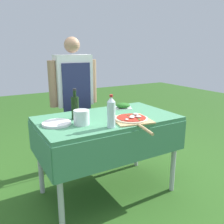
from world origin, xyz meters
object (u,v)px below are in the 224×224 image
(prep_table, at_px, (107,127))
(person_cook, at_px, (74,93))
(water_bottle, at_px, (111,112))
(mixing_tub, at_px, (82,117))
(herb_container, at_px, (123,106))
(plate_stack, at_px, (57,123))
(oil_bottle, at_px, (75,107))
(pizza_on_peel, at_px, (132,119))

(prep_table, distance_m, person_cook, 0.73)
(water_bottle, relative_size, mixing_tub, 2.01)
(herb_container, bearing_deg, mixing_tub, -153.63)
(plate_stack, bearing_deg, prep_table, -1.24)
(herb_container, relative_size, mixing_tub, 1.67)
(prep_table, xyz_separation_m, mixing_tub, (-0.30, -0.09, 0.16))
(prep_table, relative_size, herb_container, 5.80)
(oil_bottle, relative_size, plate_stack, 1.13)
(herb_container, bearing_deg, person_cook, 126.06)
(pizza_on_peel, relative_size, mixing_tub, 4.33)
(mixing_tub, bearing_deg, person_cook, 72.76)
(person_cook, height_order, herb_container, person_cook)
(herb_container, distance_m, plate_stack, 0.81)
(prep_table, relative_size, oil_bottle, 4.67)
(oil_bottle, height_order, plate_stack, oil_bottle)
(prep_table, bearing_deg, herb_container, 33.79)
(prep_table, height_order, person_cook, person_cook)
(prep_table, xyz_separation_m, oil_bottle, (-0.28, 0.08, 0.21))
(person_cook, height_order, water_bottle, person_cook)
(pizza_on_peel, bearing_deg, plate_stack, 170.63)
(mixing_tub, bearing_deg, water_bottle, -47.01)
(prep_table, height_order, mixing_tub, mixing_tub)
(pizza_on_peel, height_order, water_bottle, water_bottle)
(mixing_tub, height_order, plate_stack, mixing_tub)
(water_bottle, xyz_separation_m, plate_stack, (-0.36, 0.29, -0.12))
(prep_table, xyz_separation_m, water_bottle, (-0.12, -0.28, 0.23))
(prep_table, bearing_deg, pizza_on_peel, -59.37)
(water_bottle, distance_m, mixing_tub, 0.27)
(herb_container, bearing_deg, oil_bottle, -168.20)
(prep_table, bearing_deg, plate_stack, 178.76)
(prep_table, distance_m, herb_container, 0.39)
(person_cook, relative_size, oil_bottle, 5.53)
(person_cook, xyz_separation_m, mixing_tub, (-0.25, -0.79, -0.06))
(mixing_tub, bearing_deg, oil_bottle, 84.98)
(oil_bottle, relative_size, water_bottle, 1.03)
(prep_table, xyz_separation_m, plate_stack, (-0.48, 0.01, 0.11))
(pizza_on_peel, xyz_separation_m, herb_container, (0.18, 0.43, 0.01))
(plate_stack, bearing_deg, oil_bottle, 20.41)
(prep_table, height_order, plate_stack, plate_stack)
(prep_table, distance_m, water_bottle, 0.38)
(pizza_on_peel, height_order, herb_container, herb_container)
(prep_table, height_order, oil_bottle, oil_bottle)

